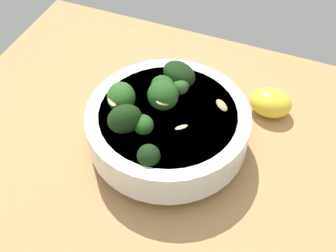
{
  "coord_description": "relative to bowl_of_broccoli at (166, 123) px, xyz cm",
  "views": [
    {
      "loc": [
        -18.0,
        32.08,
        47.86
      ],
      "look_at": [
        -3.51,
        -4.15,
        4.0
      ],
      "focal_mm": 47.41,
      "sensor_mm": 36.0,
      "label": 1
    }
  ],
  "objects": [
    {
      "name": "ground_plane",
      "position": [
        3.24,
        4.19,
        -6.0
      ],
      "size": [
        59.94,
        59.94,
        3.13
      ],
      "primitive_type": "cube",
      "color": "tan"
    },
    {
      "name": "bowl_of_broccoli",
      "position": [
        0.0,
        0.0,
        0.0
      ],
      "size": [
        21.42,
        21.42,
        11.23
      ],
      "color": "white",
      "rests_on": "ground_plane"
    },
    {
      "name": "lemon_wedge",
      "position": [
        -11.79,
        -11.41,
        -2.45
      ],
      "size": [
        6.33,
        5.14,
        3.97
      ],
      "primitive_type": "ellipsoid",
      "rotation": [
        0.0,
        0.0,
        0.05
      ],
      "color": "yellow",
      "rests_on": "ground_plane"
    }
  ]
}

